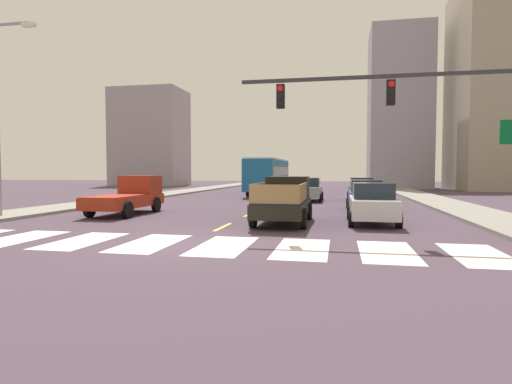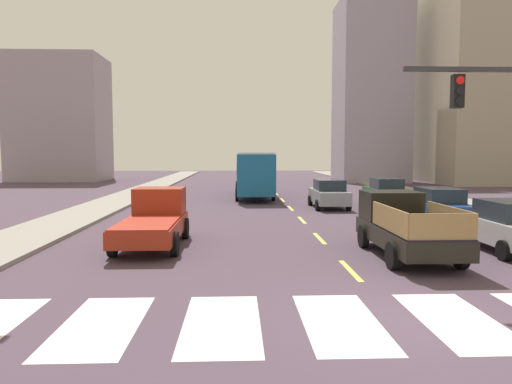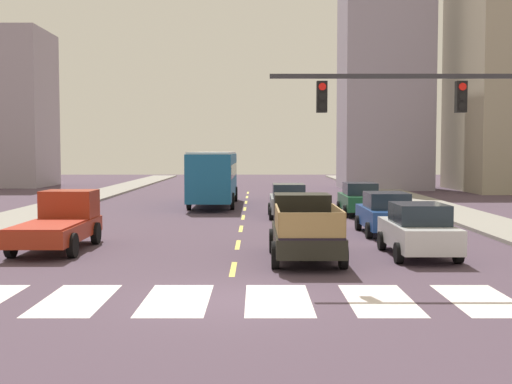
% 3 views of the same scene
% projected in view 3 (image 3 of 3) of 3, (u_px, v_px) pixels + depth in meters
% --- Properties ---
extents(ground_plane, '(160.00, 160.00, 0.00)m').
position_uv_depth(ground_plane, '(225.00, 300.00, 15.32)').
color(ground_plane, '#483847').
extents(sidewalk_right, '(3.07, 110.00, 0.15)m').
position_uv_depth(sidewalk_right, '(468.00, 218.00, 33.32)').
color(sidewalk_right, gray).
rests_on(sidewalk_right, ground).
extents(sidewalk_left, '(3.07, 110.00, 0.15)m').
position_uv_depth(sidewalk_left, '(12.00, 218.00, 33.23)').
color(sidewalk_left, gray).
rests_on(sidewalk_left, ground).
extents(crosswalk_stripe_2, '(1.49, 3.37, 0.01)m').
position_uv_depth(crosswalk_stripe_2, '(72.00, 300.00, 15.30)').
color(crosswalk_stripe_2, silver).
rests_on(crosswalk_stripe_2, ground).
extents(crosswalk_stripe_3, '(1.49, 3.37, 0.01)m').
position_uv_depth(crosswalk_stripe_3, '(174.00, 300.00, 15.31)').
color(crosswalk_stripe_3, silver).
rests_on(crosswalk_stripe_3, ground).
extents(crosswalk_stripe_4, '(1.49, 3.37, 0.01)m').
position_uv_depth(crosswalk_stripe_4, '(275.00, 300.00, 15.32)').
color(crosswalk_stripe_4, silver).
rests_on(crosswalk_stripe_4, ground).
extents(crosswalk_stripe_5, '(1.49, 3.37, 0.01)m').
position_uv_depth(crosswalk_stripe_5, '(377.00, 300.00, 15.33)').
color(crosswalk_stripe_5, silver).
rests_on(crosswalk_stripe_5, ground).
extents(crosswalk_stripe_6, '(1.49, 3.37, 0.01)m').
position_uv_depth(crosswalk_stripe_6, '(478.00, 300.00, 15.34)').
color(crosswalk_stripe_6, silver).
rests_on(crosswalk_stripe_6, ground).
extents(lane_dash_0, '(0.16, 2.40, 0.01)m').
position_uv_depth(lane_dash_0, '(231.00, 269.00, 19.31)').
color(lane_dash_0, '#E2D152').
rests_on(lane_dash_0, ground).
extents(lane_dash_1, '(0.16, 2.40, 0.01)m').
position_uv_depth(lane_dash_1, '(235.00, 245.00, 24.30)').
color(lane_dash_1, '#E2D152').
rests_on(lane_dash_1, ground).
extents(lane_dash_2, '(0.16, 2.40, 0.01)m').
position_uv_depth(lane_dash_2, '(238.00, 229.00, 29.29)').
color(lane_dash_2, '#E2D152').
rests_on(lane_dash_2, ground).
extents(lane_dash_3, '(0.16, 2.40, 0.01)m').
position_uv_depth(lane_dash_3, '(240.00, 217.00, 34.28)').
color(lane_dash_3, '#E2D152').
rests_on(lane_dash_3, ground).
extents(lane_dash_4, '(0.16, 2.40, 0.01)m').
position_uv_depth(lane_dash_4, '(242.00, 209.00, 39.27)').
color(lane_dash_4, '#E2D152').
rests_on(lane_dash_4, ground).
extents(lane_dash_5, '(0.16, 2.40, 0.01)m').
position_uv_depth(lane_dash_5, '(243.00, 202.00, 44.26)').
color(lane_dash_5, '#E2D152').
rests_on(lane_dash_5, ground).
extents(lane_dash_6, '(0.16, 2.40, 0.01)m').
position_uv_depth(lane_dash_6, '(244.00, 197.00, 49.25)').
color(lane_dash_6, '#E2D152').
rests_on(lane_dash_6, ground).
extents(lane_dash_7, '(0.16, 2.40, 0.01)m').
position_uv_depth(lane_dash_7, '(245.00, 193.00, 54.24)').
color(lane_dash_7, '#E2D152').
rests_on(lane_dash_7, ground).
extents(pickup_stakebed, '(2.18, 5.20, 1.96)m').
position_uv_depth(pickup_stakebed, '(302.00, 229.00, 21.30)').
color(pickup_stakebed, black).
rests_on(pickup_stakebed, ground).
extents(pickup_dark, '(2.18, 5.20, 1.96)m').
position_uv_depth(pickup_dark, '(57.00, 222.00, 23.30)').
color(pickup_dark, maroon).
rests_on(pickup_dark, ground).
extents(city_bus, '(2.72, 10.80, 3.32)m').
position_uv_depth(city_bus, '(211.00, 174.00, 41.43)').
color(city_bus, '#195D8E').
rests_on(city_bus, ground).
extents(sedan_mid, '(2.02, 4.40, 1.72)m').
position_uv_depth(sedan_mid, '(357.00, 199.00, 35.48)').
color(sedan_mid, '#1A5330').
rests_on(sedan_mid, ground).
extents(sedan_near_right, '(2.02, 4.40, 1.72)m').
position_uv_depth(sedan_near_right, '(383.00, 213.00, 27.30)').
color(sedan_near_right, navy).
rests_on(sedan_near_right, ground).
extents(sedan_near_left, '(2.02, 4.40, 1.72)m').
position_uv_depth(sedan_near_left, '(415.00, 230.00, 21.58)').
color(sedan_near_left, silver).
rests_on(sedan_near_left, ground).
extents(sedan_far, '(2.02, 4.40, 1.72)m').
position_uv_depth(sedan_far, '(286.00, 201.00, 34.27)').
color(sedan_far, gray).
rests_on(sedan_far, ground).
extents(traffic_signal_gantry, '(9.44, 0.27, 6.00)m').
position_uv_depth(traffic_signal_gantry, '(501.00, 121.00, 18.09)').
color(traffic_signal_gantry, '#2D2D33').
rests_on(traffic_signal_gantry, ground).
extents(block_mid_right, '(7.50, 7.21, 20.28)m').
position_uv_depth(block_mid_right, '(381.00, 75.00, 59.45)').
color(block_mid_right, '#988FA2').
rests_on(block_mid_right, ground).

